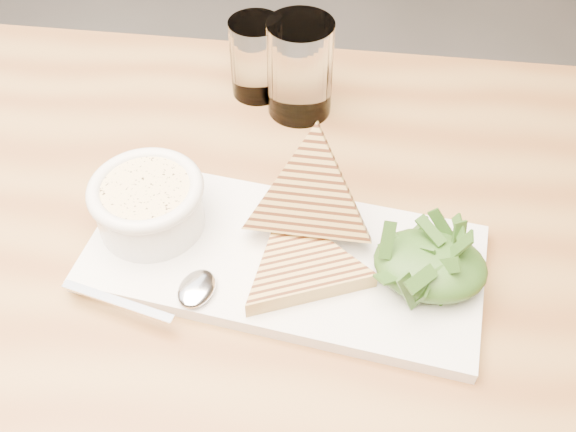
% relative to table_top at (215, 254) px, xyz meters
% --- Properties ---
extents(table_top, '(1.18, 0.83, 0.04)m').
position_rel_table_top_xyz_m(table_top, '(0.00, 0.00, 0.00)').
color(table_top, olive).
rests_on(table_top, ground).
extents(table_leg_bl, '(0.06, 0.06, 0.69)m').
position_rel_table_top_xyz_m(table_leg_bl, '(-0.51, 0.32, -0.37)').
color(table_leg_bl, olive).
rests_on(table_leg_bl, ground).
extents(table_leg_br, '(0.06, 0.06, 0.69)m').
position_rel_table_top_xyz_m(table_leg_br, '(0.51, 0.32, -0.37)').
color(table_leg_br, olive).
rests_on(table_leg_br, ground).
extents(platter, '(0.40, 0.20, 0.02)m').
position_rel_table_top_xyz_m(platter, '(0.08, -0.01, 0.03)').
color(platter, white).
rests_on(platter, table_top).
extents(soup_bowl, '(0.11, 0.11, 0.04)m').
position_rel_table_top_xyz_m(soup_bowl, '(-0.06, 0.00, 0.06)').
color(soup_bowl, white).
rests_on(soup_bowl, platter).
extents(soup, '(0.09, 0.09, 0.01)m').
position_rel_table_top_xyz_m(soup, '(-0.06, 0.00, 0.08)').
color(soup, '#F4D793').
rests_on(soup, soup_bowl).
extents(bowl_rim, '(0.12, 0.12, 0.01)m').
position_rel_table_top_xyz_m(bowl_rim, '(-0.06, 0.00, 0.09)').
color(bowl_rim, white).
rests_on(bowl_rim, soup_bowl).
extents(sandwich_flat, '(0.20, 0.20, 0.02)m').
position_rel_table_top_xyz_m(sandwich_flat, '(0.10, -0.03, 0.05)').
color(sandwich_flat, tan).
rests_on(sandwich_flat, platter).
extents(sandwich_lean, '(0.16, 0.16, 0.17)m').
position_rel_table_top_xyz_m(sandwich_lean, '(0.10, 0.02, 0.08)').
color(sandwich_lean, tan).
rests_on(sandwich_lean, sandwich_flat).
extents(salad_base, '(0.11, 0.08, 0.04)m').
position_rel_table_top_xyz_m(salad_base, '(0.22, -0.01, 0.06)').
color(salad_base, '#13350B').
rests_on(salad_base, platter).
extents(arugula_pile, '(0.11, 0.10, 0.05)m').
position_rel_table_top_xyz_m(arugula_pile, '(0.22, -0.01, 0.06)').
color(arugula_pile, '#436A29').
rests_on(arugula_pile, platter).
extents(spoon_bowl, '(0.04, 0.05, 0.01)m').
position_rel_table_top_xyz_m(spoon_bowl, '(0.01, -0.07, 0.04)').
color(spoon_bowl, silver).
rests_on(spoon_bowl, platter).
extents(spoon_handle, '(0.12, 0.03, 0.00)m').
position_rel_table_top_xyz_m(spoon_handle, '(-0.06, -0.10, 0.04)').
color(spoon_handle, silver).
rests_on(spoon_handle, platter).
extents(glass_near, '(0.07, 0.07, 0.10)m').
position_rel_table_top_xyz_m(glass_near, '(-0.02, 0.26, 0.07)').
color(glass_near, white).
rests_on(glass_near, table_top).
extents(glass_far, '(0.08, 0.08, 0.12)m').
position_rel_table_top_xyz_m(glass_far, '(0.04, 0.24, 0.08)').
color(glass_far, white).
rests_on(glass_far, table_top).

